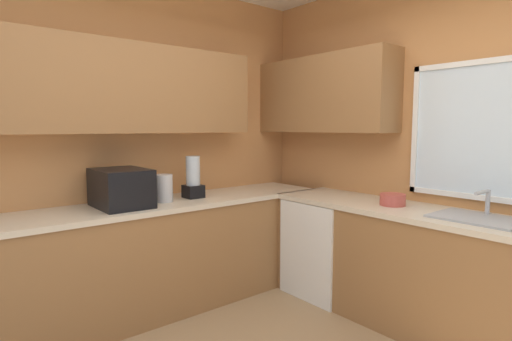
{
  "coord_description": "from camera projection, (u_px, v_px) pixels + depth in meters",
  "views": [
    {
      "loc": [
        1.44,
        -1.29,
        1.49
      ],
      "look_at": [
        -0.8,
        0.55,
        1.19
      ],
      "focal_mm": 28.39,
      "sensor_mm": 36.0,
      "label": 1
    }
  ],
  "objects": [
    {
      "name": "bowl",
      "position": [
        393.0,
        200.0,
        3.14
      ],
      "size": [
        0.19,
        0.19,
        0.09
      ],
      "primitive_type": "cylinder",
      "color": "#B74C42",
      "rests_on": "counter_run_back"
    },
    {
      "name": "dishwasher",
      "position": [
        327.0,
        247.0,
        3.66
      ],
      "size": [
        0.6,
        0.6,
        0.85
      ],
      "primitive_type": "cube",
      "color": "white",
      "rests_on": "ground_plane"
    },
    {
      "name": "kettle",
      "position": [
        164.0,
        188.0,
        3.28
      ],
      "size": [
        0.14,
        0.14,
        0.22
      ],
      "primitive_type": "cylinder",
      "color": "#B7B7BC",
      "rests_on": "counter_run_left"
    },
    {
      "name": "blender_appliance",
      "position": [
        193.0,
        179.0,
        3.47
      ],
      "size": [
        0.15,
        0.15,
        0.36
      ],
      "color": "black",
      "rests_on": "counter_run_left"
    },
    {
      "name": "counter_run_back",
      "position": [
        453.0,
        279.0,
        2.82
      ],
      "size": [
        2.96,
        0.65,
        0.89
      ],
      "color": "olive",
      "rests_on": "ground_plane"
    },
    {
      "name": "microwave",
      "position": [
        121.0,
        188.0,
        3.08
      ],
      "size": [
        0.48,
        0.36,
        0.29
      ],
      "primitive_type": "cube",
      "color": "black",
      "rests_on": "counter_run_left"
    },
    {
      "name": "counter_run_left",
      "position": [
        143.0,
        259.0,
        3.24
      ],
      "size": [
        0.65,
        3.34,
        0.89
      ],
      "color": "olive",
      "rests_on": "ground_plane"
    },
    {
      "name": "sink_assembly",
      "position": [
        477.0,
        217.0,
        2.67
      ],
      "size": [
        0.53,
        0.4,
        0.19
      ],
      "color": "#9EA0A5",
      "rests_on": "counter_run_back"
    },
    {
      "name": "room_shell",
      "position": [
        254.0,
        69.0,
        2.85
      ],
      "size": [
        3.87,
        3.73,
        2.81
      ],
      "color": "#C6844C",
      "rests_on": "ground_plane"
    }
  ]
}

